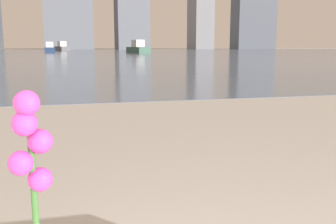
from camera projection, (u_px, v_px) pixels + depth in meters
name	position (u px, v px, depth m)	size (l,w,h in m)	color
harbor_water	(80.00, 52.00, 59.47)	(180.00, 110.00, 0.01)	slate
harbor_boat_0	(62.00, 47.00, 76.99)	(3.37, 5.52, 1.96)	#4C4C51
harbor_boat_1	(50.00, 49.00, 59.18)	(1.76, 4.53, 1.67)	navy
harbor_boat_3	(138.00, 49.00, 52.29)	(2.80, 5.22, 1.86)	#335647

